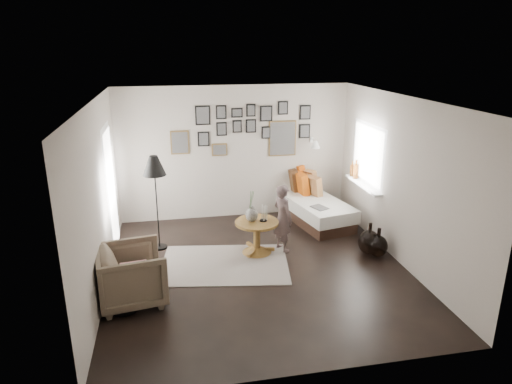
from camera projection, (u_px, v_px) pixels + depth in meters
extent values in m
plane|color=black|center=(259.00, 269.00, 7.07)|extent=(4.80, 4.80, 0.00)
plane|color=#AEA498|center=(235.00, 153.00, 8.90)|extent=(4.50, 0.00, 4.50)
plane|color=#AEA498|center=(308.00, 264.00, 4.43)|extent=(4.50, 0.00, 4.50)
plane|color=#AEA498|center=(99.00, 199.00, 6.25)|extent=(0.00, 4.80, 4.80)
plane|color=#AEA498|center=(401.00, 181.00, 7.08)|extent=(0.00, 4.80, 4.80)
plane|color=white|center=(259.00, 100.00, 6.26)|extent=(4.80, 4.80, 0.00)
plane|color=white|center=(111.00, 190.00, 7.45)|extent=(0.00, 2.14, 2.14)
plane|color=white|center=(111.00, 190.00, 7.45)|extent=(0.00, 1.88, 1.88)
plane|color=white|center=(111.00, 190.00, 7.45)|extent=(0.00, 1.93, 1.93)
plane|color=white|center=(368.00, 154.00, 8.14)|extent=(0.00, 1.30, 1.30)
plane|color=white|center=(368.00, 154.00, 8.14)|extent=(0.00, 1.14, 1.14)
cube|color=white|center=(363.00, 185.00, 8.31)|extent=(0.15, 1.32, 0.04)
cylinder|color=#8C4C14|center=(356.00, 171.00, 8.59)|extent=(0.10, 0.10, 0.28)
cylinder|color=#8C4C14|center=(352.00, 170.00, 8.76)|extent=(0.08, 0.08, 0.22)
cube|color=brown|center=(180.00, 143.00, 8.62)|extent=(0.35, 0.03, 0.45)
cube|color=black|center=(180.00, 143.00, 8.60)|extent=(0.30, 0.01, 0.40)
cube|color=black|center=(203.00, 115.00, 8.54)|extent=(0.28, 0.03, 0.36)
cube|color=black|center=(203.00, 115.00, 8.53)|extent=(0.23, 0.01, 0.31)
cube|color=black|center=(204.00, 139.00, 8.68)|extent=(0.22, 0.03, 0.28)
cube|color=black|center=(204.00, 139.00, 8.67)|extent=(0.17, 0.01, 0.23)
cube|color=black|center=(221.00, 112.00, 8.59)|extent=(0.20, 0.03, 0.26)
cube|color=black|center=(221.00, 112.00, 8.58)|extent=(0.15, 0.01, 0.21)
cube|color=black|center=(222.00, 129.00, 8.69)|extent=(0.20, 0.03, 0.26)
cube|color=black|center=(222.00, 129.00, 8.68)|extent=(0.15, 0.01, 0.21)
cube|color=black|center=(237.00, 113.00, 8.65)|extent=(0.22, 0.03, 0.18)
cube|color=black|center=(237.00, 113.00, 8.64)|extent=(0.17, 0.01, 0.13)
cube|color=black|center=(237.00, 126.00, 8.74)|extent=(0.18, 0.03, 0.24)
cube|color=black|center=(237.00, 127.00, 8.72)|extent=(0.13, 0.01, 0.19)
cube|color=black|center=(251.00, 110.00, 8.69)|extent=(0.18, 0.03, 0.24)
cube|color=black|center=(251.00, 110.00, 8.67)|extent=(0.13, 0.01, 0.19)
cube|color=black|center=(251.00, 126.00, 8.78)|extent=(0.20, 0.03, 0.26)
cube|color=black|center=(251.00, 126.00, 8.77)|extent=(0.15, 0.01, 0.21)
cube|color=black|center=(266.00, 113.00, 8.77)|extent=(0.24, 0.03, 0.30)
cube|color=black|center=(266.00, 114.00, 8.75)|extent=(0.19, 0.01, 0.25)
cube|color=black|center=(266.00, 133.00, 8.88)|extent=(0.18, 0.03, 0.24)
cube|color=black|center=(266.00, 133.00, 8.87)|extent=(0.13, 0.01, 0.19)
cube|color=brown|center=(282.00, 138.00, 8.98)|extent=(0.55, 0.03, 0.70)
cube|color=black|center=(283.00, 139.00, 8.97)|extent=(0.50, 0.01, 0.65)
cube|color=black|center=(283.00, 108.00, 8.80)|extent=(0.20, 0.03, 0.26)
cube|color=black|center=(283.00, 108.00, 8.78)|extent=(0.15, 0.01, 0.21)
cube|color=black|center=(305.00, 112.00, 8.91)|extent=(0.22, 0.03, 0.28)
cube|color=black|center=(305.00, 112.00, 8.89)|extent=(0.17, 0.01, 0.23)
cube|color=black|center=(305.00, 131.00, 9.03)|extent=(0.22, 0.03, 0.28)
cube|color=black|center=(305.00, 131.00, 9.01)|extent=(0.17, 0.01, 0.23)
cube|color=brown|center=(220.00, 150.00, 8.81)|extent=(0.30, 0.03, 0.24)
cube|color=black|center=(220.00, 150.00, 8.79)|extent=(0.25, 0.01, 0.19)
cube|color=white|center=(312.00, 140.00, 9.10)|extent=(0.06, 0.04, 0.10)
cylinder|color=white|center=(314.00, 140.00, 8.98)|extent=(0.02, 0.24, 0.02)
cone|color=white|center=(315.00, 144.00, 8.87)|extent=(0.18, 0.18, 0.14)
cube|color=beige|center=(225.00, 264.00, 7.22)|extent=(2.18, 1.69, 0.01)
cone|color=brown|center=(257.00, 250.00, 7.62)|extent=(0.53, 0.53, 0.10)
cylinder|color=brown|center=(257.00, 237.00, 7.54)|extent=(0.11, 0.11, 0.41)
cylinder|color=brown|center=(257.00, 222.00, 7.46)|extent=(0.72, 0.72, 0.04)
ellipsoid|color=black|center=(252.00, 215.00, 7.43)|extent=(0.21, 0.21, 0.23)
cylinder|color=black|center=(252.00, 207.00, 7.38)|extent=(0.06, 0.06, 0.04)
cylinder|color=black|center=(263.00, 220.00, 7.47)|extent=(0.12, 0.12, 0.02)
cube|color=black|center=(312.00, 215.00, 9.01)|extent=(1.20, 2.05, 0.22)
cube|color=silver|center=(313.00, 204.00, 8.94)|extent=(1.27, 2.12, 0.24)
cube|color=#BE490A|center=(303.00, 175.00, 9.57)|extent=(0.42, 0.61, 0.56)
cube|color=#3D2413|center=(297.00, 178.00, 9.45)|extent=(0.28, 0.53, 0.50)
cube|color=brown|center=(312.00, 180.00, 9.36)|extent=(0.43, 0.53, 0.48)
cube|color=#BE490A|center=(304.00, 183.00, 9.19)|extent=(0.28, 0.49, 0.46)
cube|color=brown|center=(315.00, 186.00, 9.06)|extent=(0.37, 0.47, 0.42)
cube|color=black|center=(319.00, 207.00, 8.38)|extent=(0.32, 0.36, 0.02)
imported|color=brown|center=(132.00, 275.00, 6.08)|extent=(0.99, 0.97, 0.79)
cube|color=white|center=(134.00, 267.00, 6.10)|extent=(0.40, 0.41, 0.16)
cylinder|color=black|center=(160.00, 247.00, 7.81)|extent=(0.25, 0.25, 0.03)
cylinder|color=black|center=(157.00, 208.00, 7.59)|extent=(0.02, 0.02, 1.44)
cone|color=black|center=(154.00, 166.00, 7.36)|extent=(0.38, 0.38, 0.32)
cube|color=black|center=(123.00, 297.00, 5.94)|extent=(0.24, 0.13, 0.32)
cube|color=white|center=(126.00, 297.00, 5.93)|extent=(0.25, 0.16, 0.32)
ellipsoid|color=black|center=(369.00, 242.00, 7.54)|extent=(0.36, 0.36, 0.42)
cylinder|color=black|center=(370.00, 227.00, 7.45)|extent=(0.06, 0.06, 0.13)
ellipsoid|color=black|center=(378.00, 246.00, 7.45)|extent=(0.32, 0.32, 0.37)
cylinder|color=black|center=(379.00, 232.00, 7.37)|extent=(0.06, 0.06, 0.13)
imported|color=#564444|center=(283.00, 218.00, 7.57)|extent=(0.42, 0.49, 1.15)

